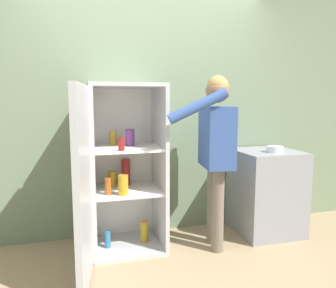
% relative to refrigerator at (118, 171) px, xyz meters
% --- Properties ---
extents(ground_plane, '(12.00, 12.00, 0.00)m').
position_rel_refrigerator_xyz_m(ground_plane, '(0.35, -0.53, -0.77)').
color(ground_plane, tan).
extents(wall_back, '(7.00, 0.06, 2.55)m').
position_rel_refrigerator_xyz_m(wall_back, '(0.35, 0.45, 0.50)').
color(wall_back, gray).
rests_on(wall_back, ground_plane).
extents(refrigerator, '(0.81, 1.27, 1.55)m').
position_rel_refrigerator_xyz_m(refrigerator, '(0.00, 0.00, 0.00)').
color(refrigerator, '#B7BABC').
rests_on(refrigerator, ground_plane).
extents(person, '(0.68, 0.58, 1.63)m').
position_rel_refrigerator_xyz_m(person, '(0.89, -0.13, 0.26)').
color(person, '#726656').
rests_on(person, ground_plane).
extents(counter, '(0.63, 0.64, 0.88)m').
position_rel_refrigerator_xyz_m(counter, '(1.57, 0.08, -0.33)').
color(counter, gray).
rests_on(counter, ground_plane).
extents(bowl, '(0.17, 0.17, 0.06)m').
position_rel_refrigerator_xyz_m(bowl, '(1.59, -0.04, 0.14)').
color(bowl, white).
rests_on(bowl, counter).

